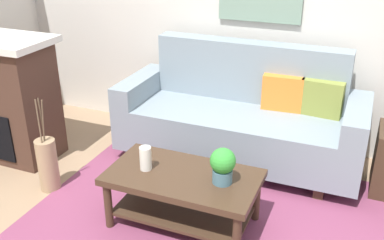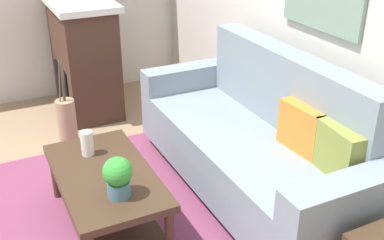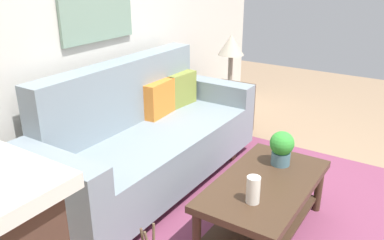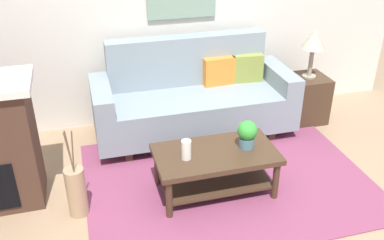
% 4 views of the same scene
% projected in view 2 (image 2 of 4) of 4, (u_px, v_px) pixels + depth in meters
% --- Properties ---
extents(wall_back, '(5.40, 0.10, 2.70)m').
position_uv_depth(wall_back, '(336.00, 13.00, 3.21)').
color(wall_back, silver).
rests_on(wall_back, ground_plane).
extents(area_rug, '(2.70, 2.00, 0.01)m').
position_uv_depth(area_rug, '(135.00, 233.00, 3.20)').
color(area_rug, '#843D5B').
rests_on(area_rug, ground_plane).
extents(couch, '(2.20, 0.84, 1.08)m').
position_uv_depth(couch, '(256.00, 143.00, 3.46)').
color(couch, gray).
rests_on(couch, ground_plane).
extents(throw_pillow_orange, '(0.37, 0.14, 0.32)m').
position_uv_depth(throw_pillow_orange, '(302.00, 128.00, 3.12)').
color(throw_pillow_orange, orange).
rests_on(throw_pillow_orange, couch).
extents(throw_pillow_olive, '(0.37, 0.15, 0.32)m').
position_uv_depth(throw_pillow_olive, '(338.00, 151.00, 2.85)').
color(throw_pillow_olive, olive).
rests_on(throw_pillow_olive, couch).
extents(coffee_table, '(1.10, 0.60, 0.43)m').
position_uv_depth(coffee_table, '(106.00, 187.00, 3.15)').
color(coffee_table, '#422D1E').
rests_on(coffee_table, ground_plane).
extents(tabletop_vase, '(0.09, 0.09, 0.18)m').
position_uv_depth(tabletop_vase, '(87.00, 143.00, 3.27)').
color(tabletop_vase, white).
rests_on(tabletop_vase, coffee_table).
extents(potted_plant_tabletop, '(0.18, 0.18, 0.26)m').
position_uv_depth(potted_plant_tabletop, '(118.00, 176.00, 2.80)').
color(potted_plant_tabletop, slate).
rests_on(potted_plant_tabletop, coffee_table).
extents(fireplace, '(1.02, 0.58, 1.16)m').
position_uv_depth(fireplace, '(84.00, 56.00, 4.78)').
color(fireplace, '#472D23').
rests_on(fireplace, ground_plane).
extents(floor_vase, '(0.17, 0.17, 0.46)m').
position_uv_depth(floor_vase, '(67.00, 124.00, 4.19)').
color(floor_vase, tan).
rests_on(floor_vase, ground_plane).
extents(floor_vase_branch_a, '(0.04, 0.02, 0.36)m').
position_uv_depth(floor_vase_branch_a, '(62.00, 82.00, 3.99)').
color(floor_vase_branch_a, brown).
rests_on(floor_vase_branch_a, floor_vase).
extents(floor_vase_branch_b, '(0.04, 0.03, 0.36)m').
position_uv_depth(floor_vase_branch_b, '(64.00, 81.00, 4.03)').
color(floor_vase_branch_b, brown).
rests_on(floor_vase_branch_b, floor_vase).
extents(floor_vase_branch_c, '(0.05, 0.05, 0.36)m').
position_uv_depth(floor_vase_branch_c, '(59.00, 81.00, 4.01)').
color(floor_vase_branch_c, brown).
rests_on(floor_vase_branch_c, floor_vase).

